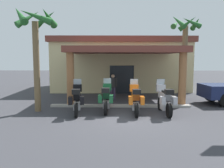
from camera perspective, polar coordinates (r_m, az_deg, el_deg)
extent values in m
plane|color=#38383D|center=(10.73, 3.28, -8.11)|extent=(80.00, 80.00, 0.00)
cube|color=beige|center=(20.90, 1.91, 4.29)|extent=(11.08, 6.68, 3.87)
cube|color=#1E2328|center=(17.74, 2.39, 1.07)|extent=(1.80, 0.16, 2.10)
cube|color=brown|center=(15.15, 2.97, 8.13)|extent=(7.14, 5.41, 0.35)
cylinder|color=#9E663D|center=(13.14, -10.01, 1.06)|extent=(0.41, 0.41, 2.98)
cylinder|color=#9E663D|center=(13.59, 16.66, 1.06)|extent=(0.41, 0.41, 2.98)
cube|color=brown|center=(20.93, 1.94, 10.20)|extent=(11.49, 7.09, 0.44)
cylinder|color=black|center=(12.29, -8.28, -4.73)|extent=(0.22, 0.67, 0.66)
cylinder|color=black|center=(10.77, -8.65, -6.30)|extent=(0.22, 0.67, 0.66)
cube|color=silver|center=(11.50, -8.46, -5.29)|extent=(0.38, 0.59, 0.32)
cube|color=black|center=(11.55, -8.47, -2.67)|extent=(0.43, 1.18, 0.34)
cube|color=black|center=(11.18, -8.57, -1.83)|extent=(0.35, 0.63, 0.10)
cube|color=black|center=(12.14, -8.35, -0.94)|extent=(0.46, 0.29, 0.36)
cube|color=#B2BCC6|center=(12.19, -8.35, 0.41)|extent=(0.41, 0.16, 0.36)
cube|color=black|center=(10.85, -10.02, -3.92)|extent=(0.23, 0.46, 0.36)
cube|color=black|center=(10.82, -7.27, -3.90)|extent=(0.23, 0.46, 0.36)
cube|color=black|center=(10.67, -8.71, -1.84)|extent=(0.39, 0.36, 0.22)
cylinder|color=black|center=(12.59, -1.14, -4.40)|extent=(0.15, 0.66, 0.66)
cylinder|color=black|center=(11.07, -1.57, -5.89)|extent=(0.15, 0.66, 0.66)
cube|color=silver|center=(11.80, -1.35, -4.93)|extent=(0.33, 0.56, 0.32)
cube|color=#19512D|center=(11.86, -1.31, -2.37)|extent=(0.32, 1.15, 0.34)
cube|color=black|center=(11.48, -1.41, -1.55)|extent=(0.29, 0.60, 0.10)
cube|color=#19512D|center=(12.44, -1.16, -0.70)|extent=(0.44, 0.25, 0.36)
cube|color=#B2BCC6|center=(12.49, -1.14, 0.62)|extent=(0.40, 0.12, 0.36)
cube|color=#19512D|center=(11.16, -2.86, -3.55)|extent=(0.19, 0.44, 0.36)
cube|color=#19512D|center=(11.13, -0.19, -3.57)|extent=(0.19, 0.44, 0.36)
cube|color=black|center=(10.98, -1.56, -1.54)|extent=(0.36, 0.33, 0.22)
cylinder|color=black|center=(12.20, 5.33, -4.77)|extent=(0.14, 0.66, 0.66)
cylinder|color=black|center=(10.69, 5.96, -6.36)|extent=(0.14, 0.66, 0.66)
cube|color=silver|center=(11.41, 5.63, -5.34)|extent=(0.32, 0.56, 0.32)
cube|color=orange|center=(11.47, 5.60, -2.69)|extent=(0.30, 1.15, 0.34)
cube|color=black|center=(11.09, 5.76, -1.85)|extent=(0.28, 0.60, 0.10)
cube|color=orange|center=(12.05, 5.37, -0.96)|extent=(0.44, 0.24, 0.36)
cube|color=#B2BCC6|center=(12.10, 5.36, 0.41)|extent=(0.40, 0.12, 0.36)
cube|color=orange|center=(10.73, 4.53, -3.95)|extent=(0.18, 0.44, 0.36)
cube|color=orange|center=(10.78, 7.30, -3.94)|extent=(0.18, 0.44, 0.36)
cube|color=black|center=(10.59, 5.99, -1.86)|extent=(0.36, 0.32, 0.22)
cylinder|color=black|center=(12.35, 11.61, -4.74)|extent=(0.18, 0.67, 0.66)
cylinder|color=black|center=(10.88, 13.64, -6.28)|extent=(0.18, 0.67, 0.66)
cube|color=silver|center=(11.58, 12.60, -5.29)|extent=(0.36, 0.58, 0.32)
cube|color=#B2B2B7|center=(11.63, 12.46, -2.68)|extent=(0.38, 1.17, 0.34)
cube|color=black|center=(11.27, 12.95, -1.86)|extent=(0.32, 0.62, 0.10)
cube|color=#B2B2B7|center=(12.20, 11.72, -0.97)|extent=(0.45, 0.27, 0.36)
cube|color=#B2BCC6|center=(12.24, 11.65, 0.37)|extent=(0.41, 0.14, 0.36)
cube|color=#B2B2B7|center=(10.87, 12.16, -3.95)|extent=(0.21, 0.45, 0.36)
cube|color=#B2B2B7|center=(11.02, 14.78, -3.88)|extent=(0.21, 0.45, 0.36)
cube|color=black|center=(10.78, 13.68, -1.86)|extent=(0.38, 0.34, 0.22)
cylinder|color=#3F334C|center=(15.10, 0.57, -2.32)|extent=(0.14, 0.14, 0.81)
cylinder|color=#3F334C|center=(15.07, -0.10, -2.33)|extent=(0.14, 0.14, 0.81)
cylinder|color=#262626|center=(15.00, 0.23, 0.28)|extent=(0.32, 0.32, 0.57)
cylinder|color=#262626|center=(15.03, 1.06, 0.40)|extent=(0.09, 0.09, 0.54)
cylinder|color=#262626|center=(14.96, -0.60, 0.37)|extent=(0.09, 0.09, 0.54)
sphere|color=tan|center=(14.96, 0.23, 1.90)|extent=(0.22, 0.22, 0.22)
cylinder|color=black|center=(15.72, 22.87, -2.49)|extent=(0.82, 0.31, 0.80)
cylinder|color=brown|center=(12.28, -17.78, 3.90)|extent=(0.30, 0.30, 4.43)
cone|color=#236028|center=(12.12, -15.06, 15.28)|extent=(0.55, 1.48, 0.90)
cone|color=#236028|center=(12.95, -15.98, 14.80)|extent=(1.45, 0.89, 0.99)
cone|color=#236028|center=(13.06, -19.64, 14.76)|extent=(1.21, 1.25, 1.09)
cone|color=#236028|center=(12.19, -21.39, 15.35)|extent=(1.17, 1.28, 1.10)
cone|color=#236028|center=(11.71, -17.93, 15.33)|extent=(1.49, 0.89, 0.79)
cylinder|color=brown|center=(16.56, 17.10, 5.07)|extent=(0.36, 0.36, 4.78)
cone|color=#236028|center=(16.91, 19.60, 13.61)|extent=(0.36, 1.36, 0.81)
cone|color=#236028|center=(17.37, 17.76, 13.78)|extent=(1.30, 0.87, 1.08)
cone|color=#236028|center=(16.84, 15.11, 13.73)|extent=(0.92, 1.39, 0.76)
cone|color=#236028|center=(16.26, 15.77, 14.38)|extent=(0.96, 1.28, 1.08)
cone|color=#236028|center=(16.17, 18.70, 13.97)|extent=(1.41, 0.74, 0.79)
cube|color=#ADA89E|center=(12.98, 1.97, -5.28)|extent=(7.60, 0.36, 0.12)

